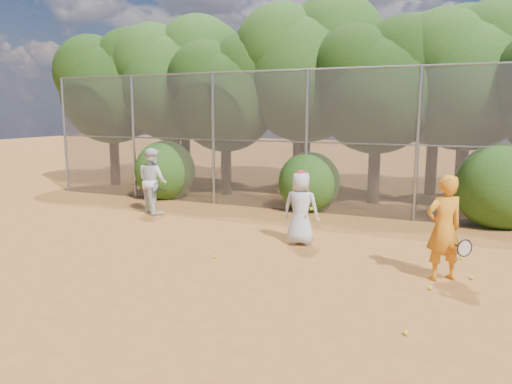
% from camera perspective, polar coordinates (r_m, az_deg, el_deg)
% --- Properties ---
extents(ground, '(80.00, 80.00, 0.00)m').
position_cam_1_polar(ground, '(8.71, -0.71, -10.07)').
color(ground, '#9E5B23').
rests_on(ground, ground).
extents(fence_back, '(20.05, 0.09, 4.03)m').
position_cam_1_polar(fence_back, '(13.95, 9.25, 5.77)').
color(fence_back, gray).
rests_on(fence_back, ground).
extents(tree_0, '(4.38, 3.81, 6.00)m').
position_cam_1_polar(tree_0, '(20.18, -16.02, 11.94)').
color(tree_0, black).
rests_on(tree_0, ground).
extents(tree_1, '(4.64, 4.03, 6.35)m').
position_cam_1_polar(tree_1, '(19.12, -9.15, 13.04)').
color(tree_1, black).
rests_on(tree_1, ground).
extents(tree_2, '(3.99, 3.47, 5.47)m').
position_cam_1_polar(tree_2, '(17.23, -3.31, 11.63)').
color(tree_2, black).
rests_on(tree_2, ground).
extents(tree_3, '(4.89, 4.26, 6.70)m').
position_cam_1_polar(tree_3, '(17.23, 5.95, 14.30)').
color(tree_3, black).
rests_on(tree_3, ground).
extents(tree_4, '(4.19, 3.64, 5.73)m').
position_cam_1_polar(tree_4, '(15.98, 13.92, 12.18)').
color(tree_4, black).
rests_on(tree_4, ground).
extents(tree_5, '(4.51, 3.92, 6.17)m').
position_cam_1_polar(tree_5, '(16.54, 23.25, 12.61)').
color(tree_5, black).
rests_on(tree_5, ground).
extents(tree_9, '(4.83, 4.20, 6.62)m').
position_cam_1_polar(tree_9, '(21.60, -8.01, 13.10)').
color(tree_9, black).
rests_on(tree_9, ground).
extents(tree_10, '(5.15, 4.48, 7.06)m').
position_cam_1_polar(tree_10, '(19.65, 5.18, 14.38)').
color(tree_10, black).
rests_on(tree_10, ground).
extents(tree_11, '(4.64, 4.03, 6.35)m').
position_cam_1_polar(tree_11, '(18.20, 20.15, 12.79)').
color(tree_11, black).
rests_on(tree_11, ground).
extents(bush_0, '(2.00, 2.00, 2.00)m').
position_cam_1_polar(bush_0, '(16.80, -10.35, 2.72)').
color(bush_0, '#204511').
rests_on(bush_0, ground).
extents(bush_1, '(1.80, 1.80, 1.80)m').
position_cam_1_polar(bush_1, '(14.60, 6.10, 1.44)').
color(bush_1, '#204511').
rests_on(bush_1, ground).
extents(bush_2, '(2.20, 2.20, 2.20)m').
position_cam_1_polar(bush_2, '(13.89, 26.13, 0.96)').
color(bush_2, '#204511').
rests_on(bush_2, ground).
extents(player_yellow, '(0.87, 0.75, 1.83)m').
position_cam_1_polar(player_yellow, '(9.09, 20.68, -3.87)').
color(player_yellow, orange).
rests_on(player_yellow, ground).
extents(player_teen, '(0.81, 0.56, 1.63)m').
position_cam_1_polar(player_teen, '(10.83, 5.15, -1.81)').
color(player_teen, silver).
rests_on(player_teen, ground).
extents(player_white, '(1.12, 1.03, 1.86)m').
position_cam_1_polar(player_white, '(14.36, -11.71, 1.28)').
color(player_white, silver).
rests_on(player_white, ground).
extents(ball_0, '(0.07, 0.07, 0.07)m').
position_cam_1_polar(ball_0, '(8.74, 19.24, -10.31)').
color(ball_0, '#C2D526').
rests_on(ball_0, ground).
extents(ball_1, '(0.07, 0.07, 0.07)m').
position_cam_1_polar(ball_1, '(10.64, 22.38, -6.99)').
color(ball_1, '#C2D526').
rests_on(ball_1, ground).
extents(ball_2, '(0.07, 0.07, 0.07)m').
position_cam_1_polar(ball_2, '(7.01, 16.73, -15.16)').
color(ball_2, '#C2D526').
rests_on(ball_2, ground).
extents(ball_3, '(0.07, 0.07, 0.07)m').
position_cam_1_polar(ball_3, '(9.50, 23.40, -8.97)').
color(ball_3, '#C2D526').
rests_on(ball_3, ground).
extents(ball_4, '(0.07, 0.07, 0.07)m').
position_cam_1_polar(ball_4, '(9.94, -4.70, -7.41)').
color(ball_4, '#C2D526').
rests_on(ball_4, ground).
extents(ball_5, '(0.07, 0.07, 0.07)m').
position_cam_1_polar(ball_5, '(11.06, 22.07, -6.36)').
color(ball_5, '#C2D526').
rests_on(ball_5, ground).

